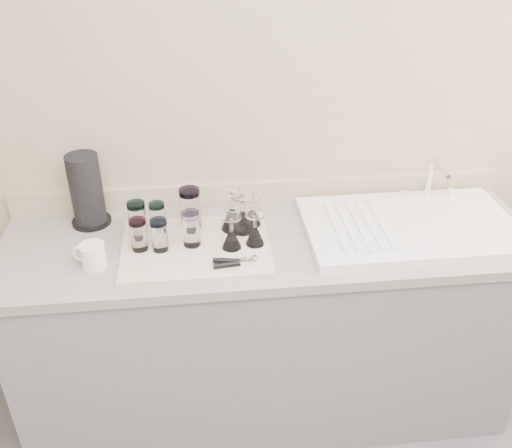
{
  "coord_description": "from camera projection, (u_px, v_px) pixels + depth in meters",
  "views": [
    {
      "loc": [
        -0.26,
        -0.62,
        2.08
      ],
      "look_at": [
        -0.06,
        1.15,
        1.0
      ],
      "focal_mm": 40.0,
      "sensor_mm": 36.0,
      "label": 1
    }
  ],
  "objects": [
    {
      "name": "room_envelope",
      "position": [
        386.0,
        304.0,
        0.83
      ],
      "size": [
        3.54,
        3.5,
        2.52
      ],
      "color": "#545459",
      "rests_on": "ground"
    },
    {
      "name": "counter_unit",
      "position": [
        269.0,
        327.0,
        2.42
      ],
      "size": [
        2.06,
        0.62,
        0.9
      ],
      "color": "slate",
      "rests_on": "ground"
    },
    {
      "name": "sink_unit",
      "position": [
        410.0,
        226.0,
        2.23
      ],
      "size": [
        0.82,
        0.5,
        0.22
      ],
      "color": "white",
      "rests_on": "counter_unit"
    },
    {
      "name": "dish_towel",
      "position": [
        196.0,
        246.0,
        2.13
      ],
      "size": [
        0.55,
        0.42,
        0.01
      ],
      "primitive_type": "cube",
      "color": "silver",
      "rests_on": "counter_unit"
    },
    {
      "name": "tumbler_teal",
      "position": [
        137.0,
        219.0,
        2.16
      ],
      "size": [
        0.07,
        0.07,
        0.14
      ],
      "color": "white",
      "rests_on": "dish_towel"
    },
    {
      "name": "tumbler_cyan",
      "position": [
        158.0,
        217.0,
        2.19
      ],
      "size": [
        0.06,
        0.06,
        0.12
      ],
      "color": "white",
      "rests_on": "dish_towel"
    },
    {
      "name": "tumbler_purple",
      "position": [
        190.0,
        208.0,
        2.21
      ],
      "size": [
        0.08,
        0.08,
        0.16
      ],
      "color": "white",
      "rests_on": "dish_towel"
    },
    {
      "name": "tumbler_magenta",
      "position": [
        139.0,
        234.0,
        2.08
      ],
      "size": [
        0.06,
        0.06,
        0.13
      ],
      "color": "white",
      "rests_on": "dish_towel"
    },
    {
      "name": "tumbler_blue",
      "position": [
        159.0,
        235.0,
        2.08
      ],
      "size": [
        0.06,
        0.06,
        0.13
      ],
      "color": "white",
      "rests_on": "dish_towel"
    },
    {
      "name": "tumbler_lavender",
      "position": [
        191.0,
        228.0,
        2.1
      ],
      "size": [
        0.07,
        0.07,
        0.14
      ],
      "color": "white",
      "rests_on": "dish_towel"
    },
    {
      "name": "goblet_back_left",
      "position": [
        232.0,
        217.0,
        2.21
      ],
      "size": [
        0.09,
        0.09,
        0.16
      ],
      "color": "white",
      "rests_on": "dish_towel"
    },
    {
      "name": "goblet_back_right",
      "position": [
        252.0,
        215.0,
        2.24
      ],
      "size": [
        0.07,
        0.07,
        0.13
      ],
      "color": "white",
      "rests_on": "dish_towel"
    },
    {
      "name": "goblet_front_left",
      "position": [
        232.0,
        237.0,
        2.1
      ],
      "size": [
        0.07,
        0.07,
        0.13
      ],
      "color": "white",
      "rests_on": "dish_towel"
    },
    {
      "name": "goblet_front_right",
      "position": [
        255.0,
        234.0,
        2.12
      ],
      "size": [
        0.07,
        0.07,
        0.13
      ],
      "color": "white",
      "rests_on": "dish_towel"
    },
    {
      "name": "goblet_extra",
      "position": [
        243.0,
        219.0,
        2.19
      ],
      "size": [
        0.09,
        0.09,
        0.16
      ],
      "color": "white",
      "rests_on": "dish_towel"
    },
    {
      "name": "can_opener",
      "position": [
        235.0,
        262.0,
        2.02
      ],
      "size": [
        0.16,
        0.06,
        0.02
      ],
      "color": "silver",
      "rests_on": "dish_towel"
    },
    {
      "name": "white_mug",
      "position": [
        92.0,
        256.0,
        2.01
      ],
      "size": [
        0.13,
        0.11,
        0.09
      ],
      "color": "white",
      "rests_on": "counter_unit"
    },
    {
      "name": "paper_towel_roll",
      "position": [
        87.0,
        191.0,
        2.21
      ],
      "size": [
        0.16,
        0.16,
        0.29
      ],
      "color": "black",
      "rests_on": "counter_unit"
    }
  ]
}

